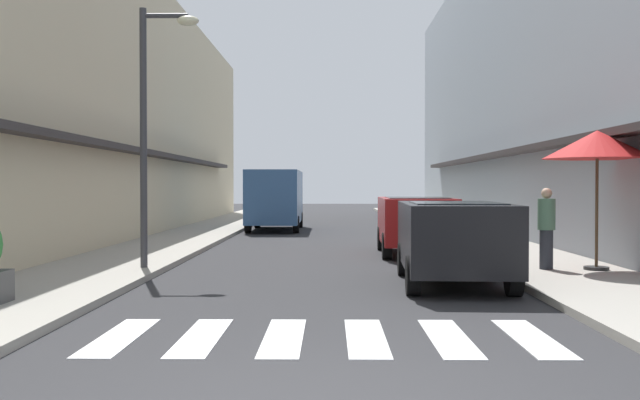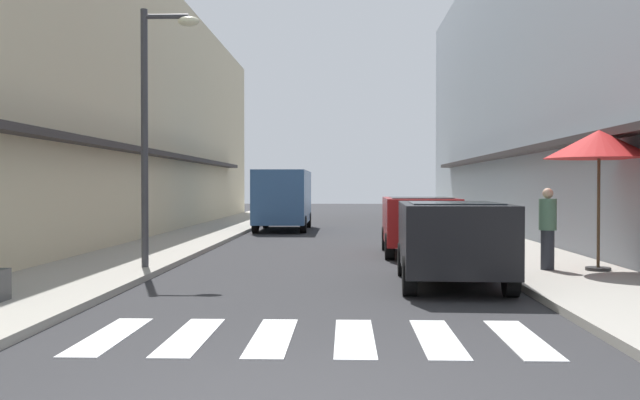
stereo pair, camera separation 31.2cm
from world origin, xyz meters
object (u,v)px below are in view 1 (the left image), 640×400
Objects in this scene: pedestrian_walking_near at (546,227)px; street_lamp at (153,109)px; parked_car_mid at (416,219)px; delivery_van at (275,195)px; parked_car_near at (453,233)px; cafe_umbrella at (597,145)px.

street_lamp is at bearing -119.56° from pedestrian_walking_near.
parked_car_mid is 11.17m from delivery_van.
cafe_umbrella reaches higher than parked_car_near.
delivery_van is at bearing 84.48° from street_lamp.
delivery_van reaches higher than parked_car_near.
delivery_van is 1.99× the size of cafe_umbrella.
parked_car_near is at bearing -74.90° from delivery_van.
delivery_van is 1.04× the size of street_lamp.
pedestrian_walking_near is (2.07, -4.29, 0.03)m from parked_car_mid.
parked_car_near is 5.77m from parked_car_mid.
pedestrian_walking_near is (6.40, -14.58, -0.45)m from delivery_van.
pedestrian_walking_near is (-0.95, 0.09, -1.59)m from cafe_umbrella.
street_lamp is 3.25× the size of pedestrian_walking_near.
cafe_umbrella reaches higher than parked_car_mid.
delivery_van reaches higher than parked_car_mid.
cafe_umbrella is at bearing -55.48° from parked_car_mid.
parked_car_near and parked_car_mid have the same top height.
street_lamp reaches higher than parked_car_near.
delivery_van is (-4.33, 10.29, 0.49)m from parked_car_mid.
parked_car_mid is 1.45× the size of cafe_umbrella.
cafe_umbrella is at bearing 56.56° from pedestrian_walking_near.
parked_car_mid is 0.73× the size of delivery_van.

